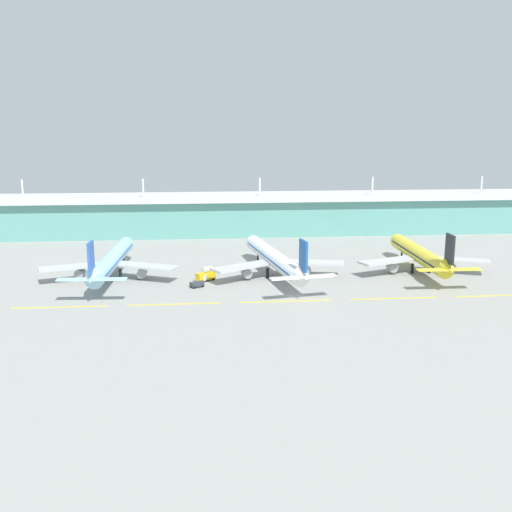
% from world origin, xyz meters
% --- Properties ---
extents(ground_plane, '(600.00, 600.00, 0.00)m').
position_xyz_m(ground_plane, '(0.00, 0.00, 0.00)').
color(ground_plane, gray).
extents(terminal_building, '(288.00, 34.00, 28.06)m').
position_xyz_m(terminal_building, '(-0.00, 114.89, 9.73)').
color(terminal_building, '#5B9E93').
rests_on(terminal_building, ground).
extents(airliner_near, '(48.74, 67.92, 18.90)m').
position_xyz_m(airliner_near, '(-60.19, 27.72, 6.45)').
color(airliner_near, '#9ED1EA').
rests_on(airliner_near, ground).
extents(airliner_middle, '(48.15, 70.37, 18.90)m').
position_xyz_m(airliner_middle, '(-2.63, 25.57, 6.46)').
color(airliner_middle, white).
rests_on(airliner_middle, ground).
extents(airliner_far, '(48.79, 62.21, 18.90)m').
position_xyz_m(airliner_far, '(51.12, 27.20, 6.45)').
color(airliner_far, yellow).
rests_on(airliner_far, ground).
extents(taxiway_stripe_west, '(28.00, 0.70, 0.04)m').
position_xyz_m(taxiway_stripe_west, '(-71.00, -5.38, 0.02)').
color(taxiway_stripe_west, yellow).
rests_on(taxiway_stripe_west, ground).
extents(taxiway_stripe_mid_west, '(28.00, 0.70, 0.04)m').
position_xyz_m(taxiway_stripe_mid_west, '(-37.00, -5.38, 0.02)').
color(taxiway_stripe_mid_west, yellow).
rests_on(taxiway_stripe_mid_west, ground).
extents(taxiway_stripe_centre, '(28.00, 0.70, 0.04)m').
position_xyz_m(taxiway_stripe_centre, '(-3.00, -5.38, 0.02)').
color(taxiway_stripe_centre, yellow).
rests_on(taxiway_stripe_centre, ground).
extents(taxiway_stripe_mid_east, '(28.00, 0.70, 0.04)m').
position_xyz_m(taxiway_stripe_mid_east, '(31.00, -5.38, 0.02)').
color(taxiway_stripe_mid_east, yellow).
rests_on(taxiway_stripe_mid_east, ground).
extents(taxiway_stripe_east, '(28.00, 0.70, 0.04)m').
position_xyz_m(taxiway_stripe_east, '(65.00, -5.38, 0.02)').
color(taxiway_stripe_east, yellow).
rests_on(taxiway_stripe_east, ground).
extents(baggage_cart, '(3.08, 4.01, 2.48)m').
position_xyz_m(baggage_cart, '(-27.51, 21.55, 1.26)').
color(baggage_cart, silver).
rests_on(baggage_cart, ground).
extents(pushback_tug, '(5.01, 4.28, 1.85)m').
position_xyz_m(pushback_tug, '(-30.33, 13.43, 1.10)').
color(pushback_tug, '#333842').
rests_on(pushback_tug, ground).
extents(fuel_truck, '(7.29, 6.46, 4.95)m').
position_xyz_m(fuel_truck, '(-27.23, 21.99, 2.26)').
color(fuel_truck, gold).
rests_on(fuel_truck, ground).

